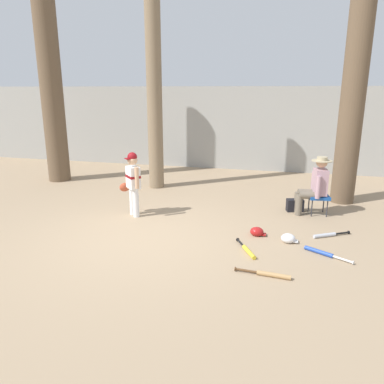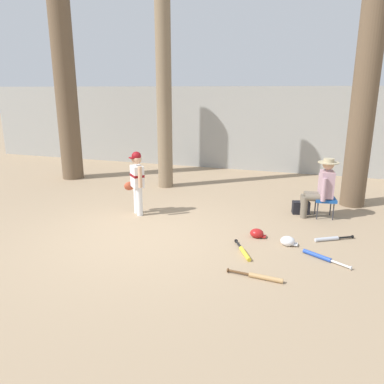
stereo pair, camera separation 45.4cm
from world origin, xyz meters
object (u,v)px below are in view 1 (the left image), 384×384
bat_aluminum_silver (327,235)px  bat_yellow_trainer (248,250)px  young_ballplayer (133,180)px  batting_helmet_white (288,238)px  tree_far_left (50,80)px  handbag_beside_stool (295,205)px  tree_behind_spectator (352,103)px  batting_helmet_red (257,232)px  folding_stool (319,197)px  bat_wood_tan (269,274)px  seated_spectator (315,184)px  bat_blue_youth (322,253)px  tree_near_player (154,90)px

bat_aluminum_silver → bat_yellow_trainer: same height
young_ballplayer → batting_helmet_white: young_ballplayer is taller
tree_far_left → handbag_beside_stool: bearing=-10.9°
bat_yellow_trainer → bat_aluminum_silver: bearing=37.9°
tree_behind_spectator → batting_helmet_white: bearing=-113.1°
bat_yellow_trainer → batting_helmet_red: (0.08, 0.76, 0.04)m
batting_helmet_red → folding_stool: bearing=53.1°
batting_helmet_white → bat_wood_tan: bearing=-100.8°
seated_spectator → handbag_beside_stool: 0.63m
batting_helmet_white → folding_stool: bearing=71.0°
tree_behind_spectator → seated_spectator: (-0.70, -1.10, -1.56)m
young_ballplayer → seated_spectator: young_ballplayer is taller
bat_aluminum_silver → folding_stool: bearing=94.4°
seated_spectator → batting_helmet_red: seated_spectator is taller
bat_blue_youth → bat_aluminum_silver: size_ratio=1.08×
tree_behind_spectator → young_ballplayer: (-4.24, -2.09, -1.46)m
bat_blue_youth → batting_helmet_red: batting_helmet_red is taller
batting_helmet_white → bat_yellow_trainer: bearing=-137.0°
young_ballplayer → folding_stool: (3.64, 1.01, -0.38)m
bat_aluminum_silver → young_ballplayer: bearing=176.6°
batting_helmet_red → batting_helmet_white: 0.57m
batting_helmet_red → batting_helmet_white: bearing=-18.5°
young_ballplayer → bat_wood_tan: bearing=-34.4°
young_ballplayer → handbag_beside_stool: young_ballplayer is taller
bat_blue_youth → bat_yellow_trainer: same height
folding_stool → handbag_beside_stool: 0.52m
batting_helmet_white → bat_aluminum_silver: bearing=32.4°
tree_near_player → tree_far_left: tree_far_left is taller
bat_blue_youth → bat_wood_tan: bearing=-129.9°
handbag_beside_stool → batting_helmet_white: (-0.12, -1.74, -0.06)m
bat_aluminum_silver → handbag_beside_stool: bearing=112.4°
young_ballplayer → bat_wood_tan: (2.82, -1.93, -0.71)m
batting_helmet_white → handbag_beside_stool: bearing=86.1°
folding_stool → tree_far_left: size_ratio=0.07×
tree_behind_spectator → bat_aluminum_silver: tree_behind_spectator is taller
tree_near_player → tree_far_left: 2.95m
handbag_beside_stool → seated_spectator: bearing=-16.4°
seated_spectator → bat_blue_youth: size_ratio=1.71×
tree_far_left → batting_helmet_white: bearing=-25.3°
tree_near_player → folding_stool: (3.96, -1.27, -2.10)m
batting_helmet_white → young_ballplayer: bearing=168.1°
folding_stool → seated_spectator: size_ratio=0.38×
young_ballplayer → seated_spectator: bearing=15.7°
tree_far_left → bat_yellow_trainer: 7.25m
folding_stool → batting_helmet_red: bearing=-126.9°
bat_aluminum_silver → bat_yellow_trainer: bearing=-142.1°
bat_yellow_trainer → batting_helmet_white: 0.85m
young_ballplayer → bat_yellow_trainer: young_ballplayer is taller
tree_far_left → bat_wood_tan: size_ratio=8.07×
tree_near_player → bat_aluminum_silver: tree_near_player is taller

